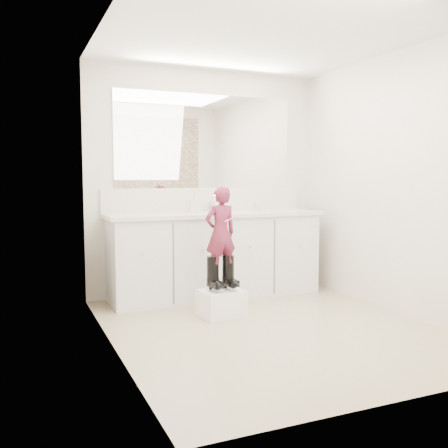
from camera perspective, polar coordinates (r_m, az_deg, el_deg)
name	(u,v)px	position (r m, az deg, el deg)	size (l,w,h in m)	color
floor	(271,328)	(4.27, 5.42, -11.73)	(3.00, 3.00, 0.00)	#958962
ceiling	(274,32)	(4.24, 5.72, 21.04)	(3.00, 3.00, 0.00)	white
wall_back	(206,182)	(5.44, -2.06, 4.77)	(2.60, 2.60, 0.00)	beige
wall_front	(407,186)	(2.86, 20.20, 4.07)	(2.60, 2.60, 0.00)	beige
wall_left	(111,184)	(3.64, -12.75, 4.43)	(3.00, 3.00, 0.00)	beige
wall_right	(398,183)	(4.84, 19.23, 4.43)	(3.00, 3.00, 0.00)	beige
vanity_cabinet	(216,256)	(5.25, -0.95, -3.73)	(2.20, 0.55, 0.85)	silver
countertop	(216,214)	(5.19, -0.90, 1.10)	(2.28, 0.58, 0.04)	beige
backsplash	(207,199)	(5.43, -2.00, 2.82)	(2.28, 0.03, 0.25)	beige
mirror	(206,142)	(5.45, -2.03, 9.40)	(2.00, 0.02, 1.00)	white
dot_panel	(409,101)	(2.89, 20.35, 13.01)	(2.00, 0.01, 1.20)	#472819
faucet	(210,207)	(5.34, -1.57, 1.97)	(0.08, 0.08, 0.10)	silver
cup	(258,207)	(5.45, 3.85, 1.99)	(0.10, 0.10, 0.09)	beige
soap_bottle	(195,203)	(5.16, -3.39, 2.42)	(0.09, 0.09, 0.20)	beige
step_stool	(221,303)	(4.56, -0.30, -9.04)	(0.37, 0.31, 0.24)	white
boot_left	(213,273)	(4.49, -1.28, -5.68)	(0.11, 0.21, 0.31)	black
boot_right	(228,272)	(4.55, 0.48, -5.54)	(0.11, 0.21, 0.31)	black
toddler	(221,233)	(4.46, -0.40, -1.05)	(0.30, 0.20, 0.83)	#A9345C
toothbrush	(231,219)	(4.41, 0.84, 0.61)	(0.01, 0.01, 0.14)	#FB61BB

